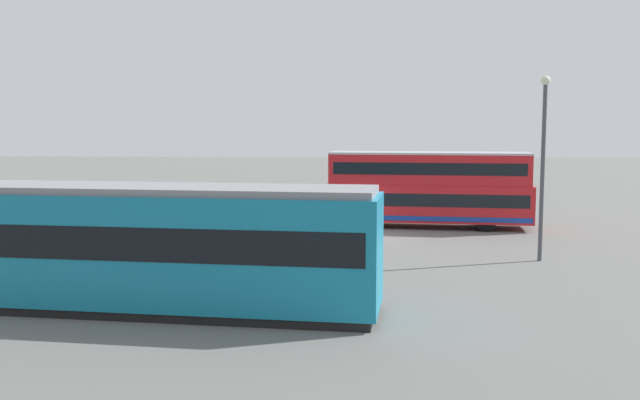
{
  "coord_description": "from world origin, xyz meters",
  "views": [
    {
      "loc": [
        0.36,
        32.16,
        5.21
      ],
      "look_at": [
        1.72,
        3.42,
        2.09
      ],
      "focal_mm": 39.0,
      "sensor_mm": 36.0,
      "label": 1
    }
  ],
  "objects_px": {
    "double_decker_bus": "(428,189)",
    "street_lamp": "(543,154)",
    "pedestrian_near_railing": "(256,237)",
    "info_sign": "(130,210)",
    "tram_yellow": "(140,246)"
  },
  "relations": [
    {
      "from": "pedestrian_near_railing",
      "to": "info_sign",
      "type": "relative_size",
      "value": 0.7
    },
    {
      "from": "double_decker_bus",
      "to": "street_lamp",
      "type": "height_order",
      "value": "street_lamp"
    },
    {
      "from": "double_decker_bus",
      "to": "pedestrian_near_railing",
      "type": "bearing_deg",
      "value": 52.76
    },
    {
      "from": "double_decker_bus",
      "to": "street_lamp",
      "type": "bearing_deg",
      "value": 111.15
    },
    {
      "from": "double_decker_bus",
      "to": "street_lamp",
      "type": "xyz_separation_m",
      "value": [
        -3.37,
        8.71,
        2.13
      ]
    },
    {
      "from": "double_decker_bus",
      "to": "info_sign",
      "type": "bearing_deg",
      "value": 27.57
    },
    {
      "from": "info_sign",
      "to": "tram_yellow",
      "type": "bearing_deg",
      "value": 109.5
    },
    {
      "from": "double_decker_bus",
      "to": "info_sign",
      "type": "relative_size",
      "value": 4.26
    },
    {
      "from": "tram_yellow",
      "to": "pedestrian_near_railing",
      "type": "distance_m",
      "value": 7.08
    },
    {
      "from": "double_decker_bus",
      "to": "info_sign",
      "type": "distance_m",
      "value": 14.87
    },
    {
      "from": "tram_yellow",
      "to": "info_sign",
      "type": "distance_m",
      "value": 10.1
    },
    {
      "from": "tram_yellow",
      "to": "pedestrian_near_railing",
      "type": "height_order",
      "value": "tram_yellow"
    },
    {
      "from": "info_sign",
      "to": "street_lamp",
      "type": "height_order",
      "value": "street_lamp"
    },
    {
      "from": "double_decker_bus",
      "to": "pedestrian_near_railing",
      "type": "height_order",
      "value": "double_decker_bus"
    },
    {
      "from": "pedestrian_near_railing",
      "to": "info_sign",
      "type": "height_order",
      "value": "info_sign"
    }
  ]
}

